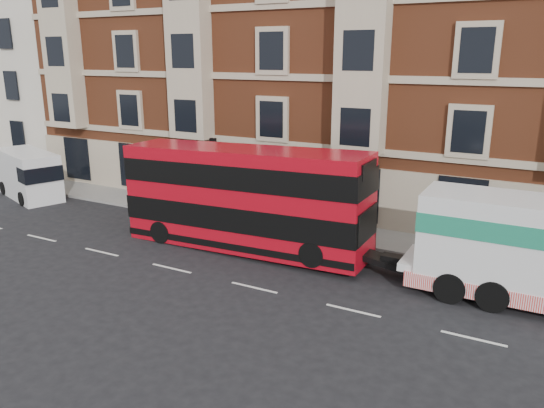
% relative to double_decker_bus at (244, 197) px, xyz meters
% --- Properties ---
extents(ground, '(120.00, 120.00, 0.00)m').
position_rel_double_decker_bus_xyz_m(ground, '(2.52, -3.46, -2.48)').
color(ground, black).
rests_on(ground, ground).
extents(sidewalk, '(90.00, 3.00, 0.15)m').
position_rel_double_decker_bus_xyz_m(sidewalk, '(2.52, 4.04, -2.40)').
color(sidewalk, slate).
rests_on(sidewalk, ground).
extents(victorian_terrace, '(45.00, 12.00, 20.40)m').
position_rel_double_decker_bus_xyz_m(victorian_terrace, '(3.02, 11.54, 7.59)').
color(victorian_terrace, brown).
rests_on(victorian_terrace, ground).
extents(cream_block, '(16.00, 10.00, 16.80)m').
position_rel_double_decker_bus_xyz_m(cream_block, '(-27.48, 10.54, 5.87)').
color(cream_block, beige).
rests_on(cream_block, ground).
extents(lamp_post_west, '(0.35, 0.15, 4.35)m').
position_rel_double_decker_bus_xyz_m(lamp_post_west, '(-3.48, 2.74, 0.20)').
color(lamp_post_west, black).
rests_on(lamp_post_west, sidewalk).
extents(double_decker_bus, '(11.54, 2.65, 4.67)m').
position_rel_double_decker_bus_xyz_m(double_decker_bus, '(0.00, 0.00, 0.00)').
color(double_decker_bus, '#AF0917').
rests_on(double_decker_bus, ground).
extents(tow_truck, '(9.24, 2.73, 3.85)m').
position_rel_double_decker_bus_xyz_m(tow_truck, '(12.06, 0.00, -0.43)').
color(tow_truck, silver).
rests_on(tow_truck, ground).
extents(box_van, '(5.94, 3.92, 2.87)m').
position_rel_double_decker_bus_xyz_m(box_van, '(-16.60, 1.54, -1.06)').
color(box_van, silver).
rests_on(box_van, ground).
extents(pedestrian, '(0.69, 0.59, 1.60)m').
position_rel_double_decker_bus_xyz_m(pedestrian, '(-8.11, 3.20, -1.53)').
color(pedestrian, '#201C39').
rests_on(pedestrian, sidewalk).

